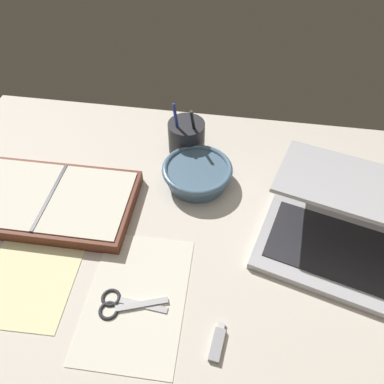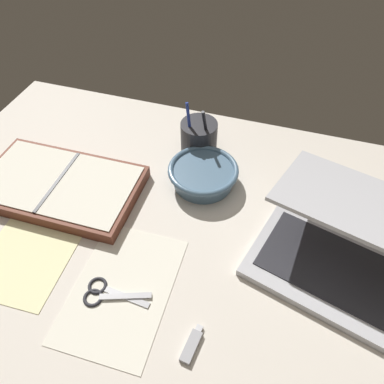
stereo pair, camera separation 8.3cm
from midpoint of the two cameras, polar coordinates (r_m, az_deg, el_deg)
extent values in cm
cube|color=beige|center=(82.30, -2.81, -9.87)|extent=(140.00, 100.00, 2.00)
cube|color=#B7B7BC|center=(84.97, 19.23, -8.92)|extent=(39.33, 30.54, 1.80)
cube|color=#232328|center=(84.16, 19.40, -8.54)|extent=(33.69, 23.42, 0.24)
cube|color=#B7B7BC|center=(82.12, 22.35, 0.55)|extent=(39.25, 30.24, 5.37)
cube|color=navy|center=(81.85, 22.29, 0.28)|extent=(35.97, 27.31, 4.44)
cylinder|color=slate|center=(93.15, -1.75, 2.42)|extent=(14.84, 14.84, 4.42)
torus|color=slate|center=(91.59, -1.78, 3.40)|extent=(17.46, 17.46, 1.40)
cylinder|color=#28282D|center=(100.77, -3.21, 8.24)|extent=(9.75, 9.75, 8.83)
cylinder|color=black|center=(97.16, -2.10, 9.19)|extent=(2.17, 3.11, 13.75)
cylinder|color=#233899|center=(97.40, -4.65, 9.33)|extent=(3.09, 3.20, 14.12)
cube|color=brown|center=(95.68, -22.89, -1.44)|extent=(38.81, 23.25, 3.15)
cube|color=silver|center=(99.26, -27.89, -0.16)|extent=(18.19, 20.90, 0.30)
cube|color=silver|center=(90.42, -18.03, -1.41)|extent=(18.19, 20.90, 0.30)
cube|color=black|center=(94.38, -23.22, -0.70)|extent=(1.08, 20.67, 0.30)
cube|color=#B7B7BC|center=(76.30, -10.89, -16.65)|extent=(10.03, 4.54, 0.30)
cube|color=#B7B7BC|center=(76.57, -10.85, -16.75)|extent=(10.27, 2.00, 0.30)
torus|color=#232328|center=(77.47, -15.75, -17.22)|extent=(3.90, 3.90, 0.70)
torus|color=#232328|center=(78.54, -15.33, -15.48)|extent=(3.90, 3.90, 0.70)
cube|color=silver|center=(77.68, -11.55, -15.67)|extent=(19.72, 29.13, 0.16)
cube|color=#F4EFB2|center=(87.32, -25.64, -10.93)|extent=(19.53, 26.04, 0.16)
cube|color=#99999E|center=(72.19, 0.31, -22.49)|extent=(2.70, 6.20, 1.00)
cube|color=silver|center=(73.44, 1.11, -19.94)|extent=(1.33, 1.33, 0.60)
camera|label=1|loc=(0.04, -92.87, -3.15)|focal=35.00mm
camera|label=2|loc=(0.04, 87.13, 3.15)|focal=35.00mm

